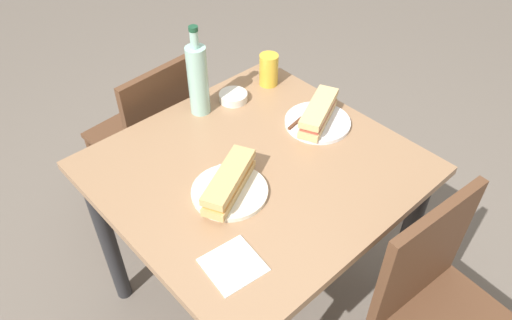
% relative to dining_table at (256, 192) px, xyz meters
% --- Properties ---
extents(ground_plane, '(8.00, 8.00, 0.00)m').
position_rel_dining_table_xyz_m(ground_plane, '(0.00, 0.00, -0.62)').
color(ground_plane, '#6B6056').
extents(dining_table, '(0.92, 0.88, 0.74)m').
position_rel_dining_table_xyz_m(dining_table, '(0.00, 0.00, 0.00)').
color(dining_table, '#997251').
rests_on(dining_table, ground).
extents(chair_far, '(0.43, 0.43, 0.85)m').
position_rel_dining_table_xyz_m(chair_far, '(0.01, 0.64, -0.13)').
color(chair_far, brown).
rests_on(chair_far, ground).
extents(chair_near, '(0.43, 0.43, 0.85)m').
position_rel_dining_table_xyz_m(chair_near, '(0.16, -0.64, -0.13)').
color(chair_near, brown).
rests_on(chair_near, ground).
extents(plate_near, '(0.23, 0.23, 0.01)m').
position_rel_dining_table_xyz_m(plate_near, '(0.30, 0.01, 0.13)').
color(plate_near, white).
rests_on(plate_near, dining_table).
extents(baguette_sandwich_near, '(0.24, 0.16, 0.07)m').
position_rel_dining_table_xyz_m(baguette_sandwich_near, '(0.30, 0.01, 0.17)').
color(baguette_sandwich_near, '#DBB77A').
rests_on(baguette_sandwich_near, plate_near).
extents(knife_near, '(0.18, 0.04, 0.01)m').
position_rel_dining_table_xyz_m(knife_near, '(0.27, 0.05, 0.14)').
color(knife_near, silver).
rests_on(knife_near, plate_near).
extents(plate_far, '(0.23, 0.23, 0.01)m').
position_rel_dining_table_xyz_m(plate_far, '(-0.14, -0.04, 0.13)').
color(plate_far, silver).
rests_on(plate_far, dining_table).
extents(baguette_sandwich_far, '(0.25, 0.17, 0.07)m').
position_rel_dining_table_xyz_m(baguette_sandwich_far, '(-0.14, -0.04, 0.17)').
color(baguette_sandwich_far, tan).
rests_on(baguette_sandwich_far, plate_far).
extents(knife_far, '(0.15, 0.12, 0.01)m').
position_rel_dining_table_xyz_m(knife_far, '(-0.17, -0.00, 0.14)').
color(knife_far, silver).
rests_on(knife_far, plate_far).
extents(water_bottle, '(0.07, 0.07, 0.33)m').
position_rel_dining_table_xyz_m(water_bottle, '(0.05, 0.34, 0.26)').
color(water_bottle, '#99C6B7').
rests_on(water_bottle, dining_table).
extents(beer_glass, '(0.07, 0.07, 0.12)m').
position_rel_dining_table_xyz_m(beer_glass, '(0.35, 0.31, 0.19)').
color(beer_glass, gold).
rests_on(beer_glass, dining_table).
extents(olive_bowl, '(0.10, 0.10, 0.03)m').
position_rel_dining_table_xyz_m(olive_bowl, '(0.18, 0.32, 0.14)').
color(olive_bowl, silver).
rests_on(olive_bowl, dining_table).
extents(paper_napkin, '(0.16, 0.16, 0.00)m').
position_rel_dining_table_xyz_m(paper_napkin, '(-0.30, -0.24, 0.13)').
color(paper_napkin, white).
rests_on(paper_napkin, dining_table).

